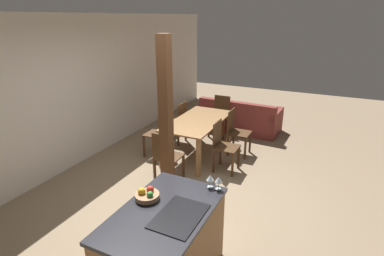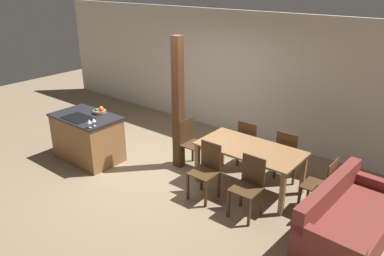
# 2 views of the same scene
# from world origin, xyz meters

# --- Properties ---
(ground_plane) EXTENTS (16.00, 16.00, 0.00)m
(ground_plane) POSITION_xyz_m (0.00, 0.00, 0.00)
(ground_plane) COLOR #847056
(wall_back) EXTENTS (11.20, 0.08, 2.70)m
(wall_back) POSITION_xyz_m (0.00, 2.47, 1.35)
(wall_back) COLOR silver
(wall_back) RESTS_ON ground_plane
(kitchen_island) EXTENTS (1.32, 0.82, 0.91)m
(kitchen_island) POSITION_xyz_m (-1.44, -0.48, 0.45)
(kitchen_island) COLOR olive
(kitchen_island) RESTS_ON ground_plane
(fruit_bowl) EXTENTS (0.25, 0.25, 0.11)m
(fruit_bowl) POSITION_xyz_m (-1.33, -0.22, 0.95)
(fruit_bowl) COLOR #99704C
(fruit_bowl) RESTS_ON kitchen_island
(wine_glass_near) EXTENTS (0.08, 0.08, 0.15)m
(wine_glass_near) POSITION_xyz_m (-0.86, -0.81, 1.02)
(wine_glass_near) COLOR silver
(wine_glass_near) RESTS_ON kitchen_island
(wine_glass_middle) EXTENTS (0.08, 0.08, 0.15)m
(wine_glass_middle) POSITION_xyz_m (-0.86, -0.72, 1.02)
(wine_glass_middle) COLOR silver
(wine_glass_middle) RESTS_ON kitchen_island
(dining_table) EXTENTS (1.72, 0.88, 0.75)m
(dining_table) POSITION_xyz_m (1.55, 0.53, 0.64)
(dining_table) COLOR olive
(dining_table) RESTS_ON ground_plane
(dining_chair_near_left) EXTENTS (0.40, 0.40, 0.92)m
(dining_chair_near_left) POSITION_xyz_m (1.17, -0.14, 0.49)
(dining_chair_near_left) COLOR #472D19
(dining_chair_near_left) RESTS_ON ground_plane
(dining_chair_near_right) EXTENTS (0.40, 0.40, 0.92)m
(dining_chair_near_right) POSITION_xyz_m (1.94, -0.14, 0.49)
(dining_chair_near_right) COLOR #472D19
(dining_chair_near_right) RESTS_ON ground_plane
(dining_chair_far_left) EXTENTS (0.40, 0.40, 0.92)m
(dining_chair_far_left) POSITION_xyz_m (1.17, 1.19, 0.49)
(dining_chair_far_left) COLOR #472D19
(dining_chair_far_left) RESTS_ON ground_plane
(dining_chair_far_right) EXTENTS (0.40, 0.40, 0.92)m
(dining_chair_far_right) POSITION_xyz_m (1.94, 1.19, 0.49)
(dining_chair_far_right) COLOR #472D19
(dining_chair_far_right) RESTS_ON ground_plane
(dining_chair_head_end) EXTENTS (0.40, 0.40, 0.92)m
(dining_chair_head_end) POSITION_xyz_m (0.32, 0.53, 0.49)
(dining_chair_head_end) COLOR #472D19
(dining_chair_head_end) RESTS_ON ground_plane
(dining_chair_foot_end) EXTENTS (0.40, 0.40, 0.92)m
(dining_chair_foot_end) POSITION_xyz_m (2.79, 0.53, 0.49)
(dining_chair_foot_end) COLOR #472D19
(dining_chair_foot_end) RESTS_ON ground_plane
(couch) EXTENTS (0.96, 1.91, 0.78)m
(couch) POSITION_xyz_m (3.31, 0.19, 0.28)
(couch) COLOR maroon
(couch) RESTS_ON ground_plane
(timber_post) EXTENTS (0.16, 0.16, 2.43)m
(timber_post) POSITION_xyz_m (0.12, 0.40, 1.21)
(timber_post) COLOR #4C2D19
(timber_post) RESTS_ON ground_plane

